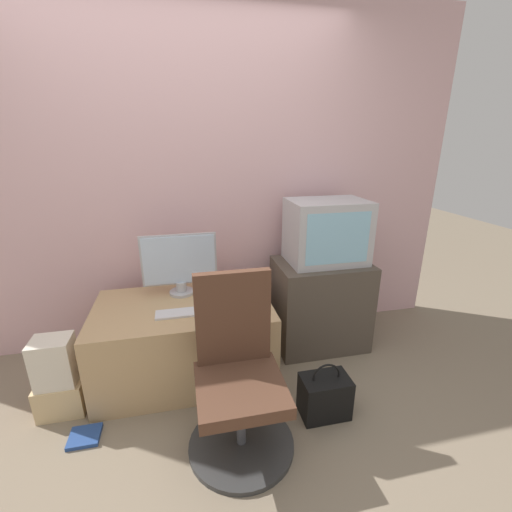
# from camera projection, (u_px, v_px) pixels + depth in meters

# --- Properties ---
(ground_plane) EXTENTS (12.00, 12.00, 0.00)m
(ground_plane) POSITION_uv_depth(u_px,v_px,m) (206.00, 464.00, 1.79)
(ground_plane) COLOR #7F705B
(wall_back) EXTENTS (4.40, 0.05, 2.60)m
(wall_back) POSITION_uv_depth(u_px,v_px,m) (183.00, 182.00, 2.59)
(wall_back) COLOR beige
(wall_back) RESTS_ON ground_plane
(desk) EXTENTS (1.18, 0.73, 0.55)m
(desk) POSITION_uv_depth(u_px,v_px,m) (185.00, 339.00, 2.41)
(desk) COLOR tan
(desk) RESTS_ON ground_plane
(side_stand) EXTENTS (0.71, 0.50, 0.71)m
(side_stand) POSITION_uv_depth(u_px,v_px,m) (320.00, 304.00, 2.76)
(side_stand) COLOR #4C4238
(side_stand) RESTS_ON ground_plane
(main_monitor) EXTENTS (0.53, 0.17, 0.44)m
(main_monitor) POSITION_uv_depth(u_px,v_px,m) (180.00, 264.00, 2.42)
(main_monitor) COLOR #B2B2B7
(main_monitor) RESTS_ON desk
(keyboard) EXTENTS (0.30, 0.12, 0.01)m
(keyboard) POSITION_uv_depth(u_px,v_px,m) (180.00, 313.00, 2.20)
(keyboard) COLOR silver
(keyboard) RESTS_ON desk
(mouse) EXTENTS (0.06, 0.04, 0.03)m
(mouse) POSITION_uv_depth(u_px,v_px,m) (215.00, 306.00, 2.27)
(mouse) COLOR black
(mouse) RESTS_ON desk
(crt_tv) EXTENTS (0.58, 0.41, 0.48)m
(crt_tv) POSITION_uv_depth(u_px,v_px,m) (327.00, 232.00, 2.59)
(crt_tv) COLOR #B7B7BC
(crt_tv) RESTS_ON side_stand
(office_chair) EXTENTS (0.58, 0.58, 0.96)m
(office_chair) POSITION_uv_depth(u_px,v_px,m) (239.00, 383.00, 1.83)
(office_chair) COLOR #333333
(office_chair) RESTS_ON ground_plane
(cardboard_box_lower) EXTENTS (0.27, 0.20, 0.21)m
(cardboard_box_lower) POSITION_uv_depth(u_px,v_px,m) (62.00, 396.00, 2.11)
(cardboard_box_lower) COLOR #D1B27F
(cardboard_box_lower) RESTS_ON ground_plane
(cardboard_box_upper) EXTENTS (0.22, 0.18, 0.30)m
(cardboard_box_upper) POSITION_uv_depth(u_px,v_px,m) (54.00, 362.00, 2.03)
(cardboard_box_upper) COLOR beige
(cardboard_box_upper) RESTS_ON cardboard_box_lower
(handbag) EXTENTS (0.29, 0.19, 0.36)m
(handbag) POSITION_uv_depth(u_px,v_px,m) (325.00, 396.00, 2.08)
(handbag) COLOR black
(handbag) RESTS_ON ground_plane
(book) EXTENTS (0.17, 0.15, 0.02)m
(book) POSITION_uv_depth(u_px,v_px,m) (85.00, 437.00, 1.94)
(book) COLOR navy
(book) RESTS_ON ground_plane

